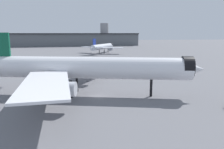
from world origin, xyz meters
TOP-DOWN VIEW (x-y plane):
  - ground at (0.00, 0.00)m, footprint 900.00×900.00m
  - airliner_near_gate at (-3.67, 1.90)m, footprint 58.44×52.47m
  - airliner_far_taxiway at (13.71, 116.25)m, footprint 31.69×35.29m
  - terminal_building at (-45.56, 219.01)m, footprint 235.00×50.68m

SIDE VIEW (x-z plane):
  - ground at x=0.00m, z-range 0.00..0.00m
  - airliner_far_taxiway at x=13.71m, z-range -0.69..10.99m
  - airliner_near_gate at x=-3.67m, z-range -0.93..14.69m
  - terminal_building at x=-45.56m, z-range -5.96..22.02m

